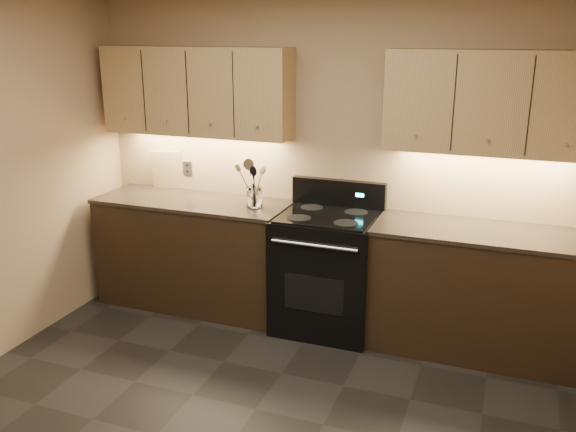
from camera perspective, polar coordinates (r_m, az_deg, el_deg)
name	(u,v)px	position (r m, az deg, el deg)	size (l,w,h in m)	color
wall_back	(331,158)	(4.86, 4.07, 5.41)	(4.00, 0.04, 2.60)	#99765A
counter_left	(195,252)	(5.24, -8.71, -3.39)	(1.62, 0.62, 0.93)	black
counter_right	(473,291)	(4.64, 16.95, -6.73)	(1.46, 0.62, 0.93)	black
stove	(327,270)	(4.78, 3.69, -5.07)	(0.76, 0.68, 1.14)	black
upper_cab_left	(196,91)	(5.07, -8.56, 11.46)	(1.60, 0.30, 0.70)	tan
upper_cab_right	(492,103)	(4.45, 18.59, 10.03)	(1.44, 0.30, 0.70)	tan
outlet_plate	(188,168)	(5.40, -9.37, 4.43)	(0.09, 0.01, 0.12)	#B2B5BA
utensil_crock	(254,198)	(4.83, -3.17, 1.71)	(0.17, 0.17, 0.16)	white
cutting_board	(167,170)	(5.48, -11.24, 4.29)	(0.27, 0.02, 0.34)	tan
wooden_spoon	(252,185)	(4.81, -3.36, 2.92)	(0.06, 0.06, 0.32)	tan
black_spoon	(254,184)	(4.80, -3.15, 2.96)	(0.06, 0.06, 0.33)	black
steel_spatula	(256,183)	(4.79, -3.00, 3.15)	(0.08, 0.08, 0.36)	silver
steel_skimmer	(257,184)	(4.77, -2.93, 3.03)	(0.09, 0.09, 0.35)	silver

